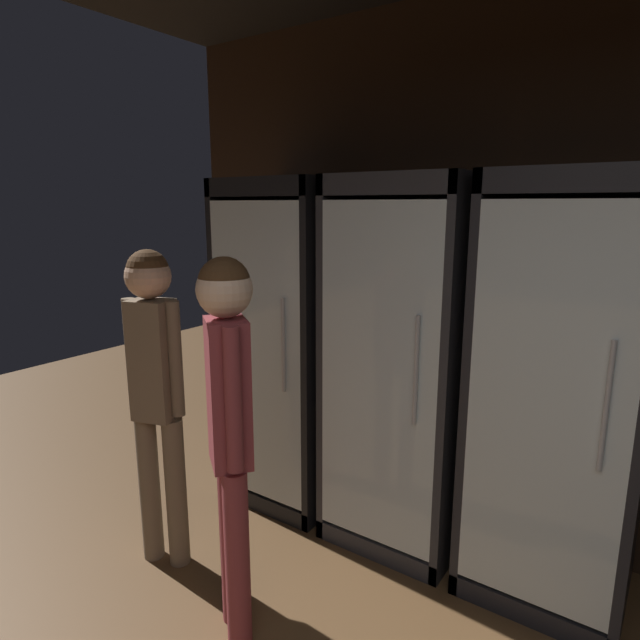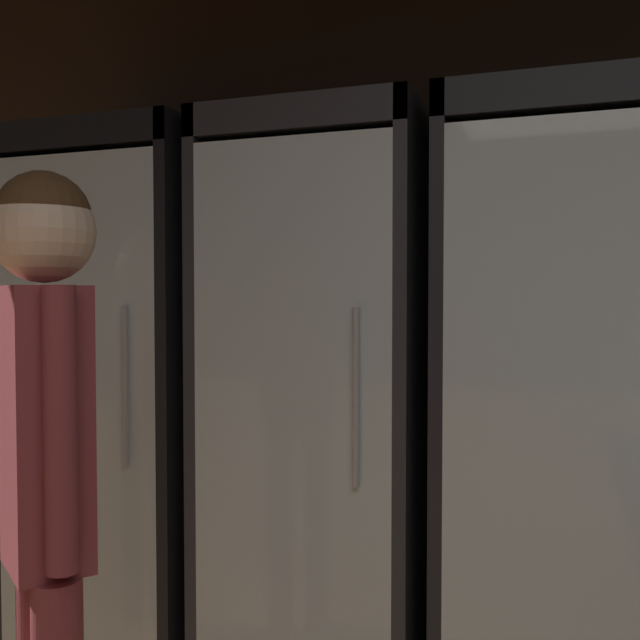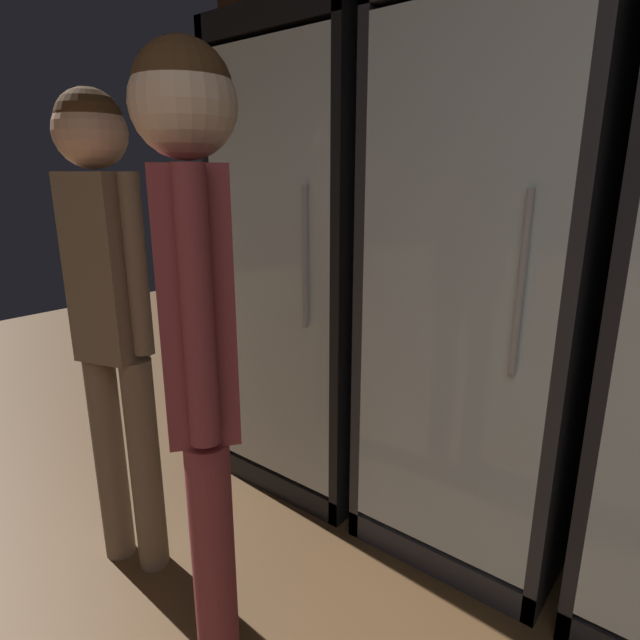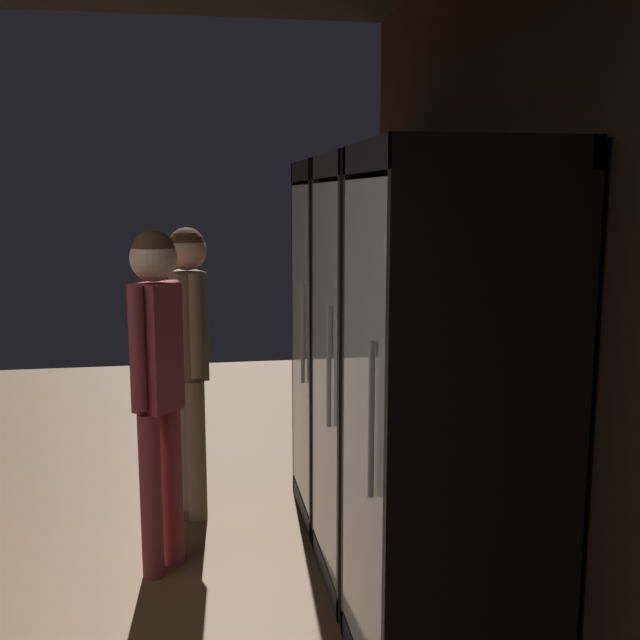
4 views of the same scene
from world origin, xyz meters
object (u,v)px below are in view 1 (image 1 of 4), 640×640
cooler_far_left (296,346)px  shopper_near (229,410)px  cooler_center (563,395)px  shopper_far (155,376)px  cooler_left (409,367)px

cooler_far_left → shopper_near: size_ratio=1.20×
cooler_far_left → cooler_center: same height
cooler_far_left → shopper_near: bearing=-65.1°
cooler_center → shopper_far: size_ratio=1.21×
cooler_center → shopper_far: cooler_center is taller
shopper_near → cooler_left: bearing=77.1°
cooler_center → shopper_near: 1.47m
cooler_center → shopper_far: (-1.61, -0.94, 0.04)m
cooler_left → shopper_far: cooler_left is taller
cooler_left → shopper_far: 1.28m
cooler_center → shopper_near: bearing=-132.7°
cooler_left → shopper_near: size_ratio=1.20×
cooler_far_left → shopper_far: 0.95m
cooler_far_left → shopper_near: (0.50, -1.08, 0.06)m
cooler_far_left → shopper_far: size_ratio=1.21×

